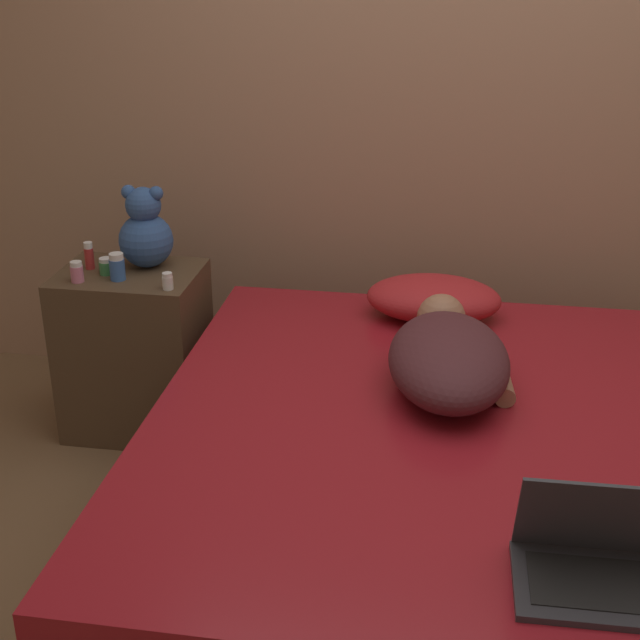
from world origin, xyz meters
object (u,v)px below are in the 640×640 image
object	(u,v)px
teddy_bear	(145,232)
laptop	(600,560)
person_lying	(449,356)
bottle_blue	(117,267)
bottle_green	(106,266)
pillow	(434,298)
bottle_red	(89,256)
bottle_pink	(77,272)
bottle_white	(168,281)

from	to	relation	value
teddy_bear	laptop	bearing A→B (deg)	-43.15
person_lying	laptop	bearing A→B (deg)	-73.40
laptop	bottle_blue	size ratio (longest dim) A/B	3.69
person_lying	bottle_green	xyz separation A→B (m)	(-1.22, 0.41, 0.06)
laptop	pillow	bearing A→B (deg)	105.61
person_lying	bottle_red	xyz separation A→B (m)	(-1.30, 0.46, 0.08)
pillow	laptop	xyz separation A→B (m)	(0.40, -1.33, -0.02)
bottle_pink	bottle_white	world-z (taller)	bottle_pink
bottle_pink	bottle_red	bearing A→B (deg)	93.46
laptop	bottle_white	xyz separation A→B (m)	(-1.30, 1.14, 0.10)
pillow	bottle_red	size ratio (longest dim) A/B	4.67
bottle_green	bottle_pink	bearing A→B (deg)	-129.09
person_lying	bottle_red	world-z (taller)	bottle_red
teddy_bear	bottle_white	bearing A→B (deg)	-55.38
laptop	bottle_pink	distance (m)	2.00
laptop	bottle_pink	size ratio (longest dim) A/B	4.84
bottle_blue	bottle_red	size ratio (longest dim) A/B	0.96
pillow	bottle_pink	xyz separation A→B (m)	(-1.23, -0.17, 0.09)
teddy_bear	bottle_pink	bearing A→B (deg)	-134.84
bottle_pink	bottle_blue	world-z (taller)	bottle_blue
laptop	bottle_red	xyz separation A→B (m)	(-1.64, 1.29, 0.12)
pillow	bottle_blue	xyz separation A→B (m)	(-1.10, -0.13, 0.10)
bottle_red	bottle_green	bearing A→B (deg)	-27.71
person_lying	bottle_green	bearing A→B (deg)	155.85
bottle_pink	bottle_white	size ratio (longest dim) A/B	1.24
bottle_green	teddy_bear	bearing A→B (deg)	40.93
bottle_pink	bottle_red	world-z (taller)	bottle_red
pillow	teddy_bear	bearing A→B (deg)	179.13
laptop	bottle_white	size ratio (longest dim) A/B	6.00
bottle_pink	bottle_red	distance (m)	0.13
laptop	bottle_red	distance (m)	2.09
teddy_bear	bottle_pink	xyz separation A→B (m)	(-0.19, -0.19, -0.09)
pillow	bottle_white	bearing A→B (deg)	-167.87
teddy_bear	bottle_green	xyz separation A→B (m)	(-0.12, -0.10, -0.10)
person_lying	pillow	bearing A→B (deg)	92.07
bottle_red	bottle_pink	bearing A→B (deg)	-86.54
pillow	person_lying	xyz separation A→B (m)	(0.07, -0.50, 0.02)
bottle_red	pillow	bearing A→B (deg)	2.04
bottle_pink	bottle_red	size ratio (longest dim) A/B	0.73
laptop	teddy_bear	distance (m)	1.98
laptop	bottle_blue	bearing A→B (deg)	140.12
bottle_white	bottle_green	xyz separation A→B (m)	(-0.26, 0.11, 0.00)
bottle_pink	bottle_blue	bearing A→B (deg)	17.48
bottle_white	bottle_pink	bearing A→B (deg)	176.90
pillow	person_lying	world-z (taller)	person_lying
teddy_bear	pillow	bearing A→B (deg)	-0.87
person_lying	bottle_white	size ratio (longest dim) A/B	12.31
person_lying	bottle_blue	distance (m)	1.22
bottle_blue	pillow	bearing A→B (deg)	6.91
bottle_blue	bottle_red	distance (m)	0.17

